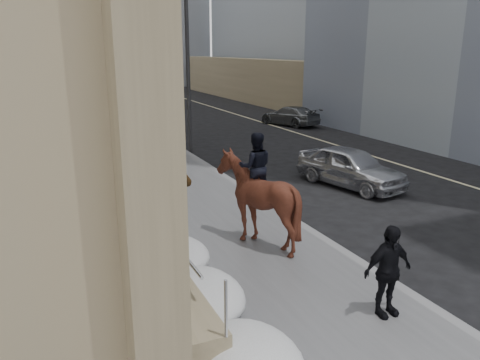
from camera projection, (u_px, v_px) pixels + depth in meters
name	position (u px, v px, depth m)	size (l,w,h in m)	color
ground	(271.00, 300.00, 9.42)	(140.00, 140.00, 0.00)	black
sidewalk	(152.00, 177.00, 18.19)	(5.00, 80.00, 0.12)	#545456
curb	(214.00, 171.00, 19.22)	(0.24, 80.00, 0.12)	slate
lane_line	(368.00, 155.00, 22.33)	(0.15, 70.00, 0.01)	#BFB78C
far_podium	(450.00, 108.00, 23.75)	(2.00, 80.00, 4.00)	#7E7051
bg_building_far	(4.00, 12.00, 67.67)	(24.00, 12.00, 20.00)	gray
streetlight_mid	(184.00, 56.00, 21.56)	(1.71, 0.24, 8.00)	#2D2D30
streetlight_far	(112.00, 53.00, 39.15)	(1.71, 0.24, 8.00)	#2D2D30
traffic_signal	(134.00, 64.00, 28.49)	(4.10, 0.22, 6.00)	#2D2D30
snow_bank	(123.00, 184.00, 15.86)	(1.70, 18.10, 0.76)	white
mounted_horse_left	(168.00, 217.00, 10.47)	(1.85, 2.78, 2.74)	#563919
mounted_horse_right	(257.00, 196.00, 11.59)	(2.44, 2.59, 2.81)	#3F1C12
pedestrian	(388.00, 271.00, 8.48)	(1.03, 0.43, 1.75)	black
car_silver	(350.00, 167.00, 17.08)	(1.73, 4.29, 1.46)	#BABBC2
car_grey	(290.00, 116.00, 30.92)	(1.76, 4.33, 1.26)	#585C60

